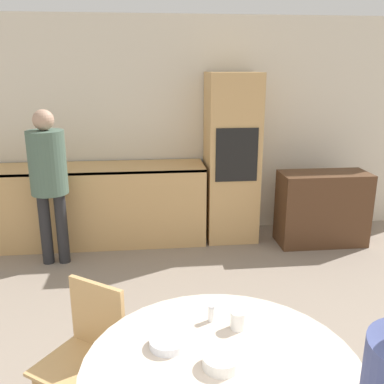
{
  "coord_description": "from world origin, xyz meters",
  "views": [
    {
      "loc": [
        -0.34,
        -0.29,
        2.03
      ],
      "look_at": [
        -0.01,
        2.76,
        1.12
      ],
      "focal_mm": 40.0,
      "sensor_mm": 36.0,
      "label": 1
    }
  ],
  "objects": [
    {
      "name": "cup",
      "position": [
        0.08,
        1.53,
        0.82
      ],
      "size": [
        0.08,
        0.08,
        0.09
      ],
      "color": "white",
      "rests_on": "dining_table"
    },
    {
      "name": "wall_back",
      "position": [
        0.0,
        4.91,
        1.3
      ],
      "size": [
        6.92,
        0.05,
        2.6
      ],
      "color": "silver",
      "rests_on": "ground_plane"
    },
    {
      "name": "chair_far_left",
      "position": [
        -0.71,
        1.83,
        0.49
      ],
      "size": [
        0.56,
        0.56,
        0.86
      ],
      "rotation": [
        0.0,
        0.0,
        5.66
      ],
      "color": "tan",
      "rests_on": "ground_plane"
    },
    {
      "name": "salt_shaker",
      "position": [
        -0.04,
        1.61,
        0.81
      ],
      "size": [
        0.03,
        0.03,
        0.09
      ],
      "color": "white",
      "rests_on": "dining_table"
    },
    {
      "name": "person_standing",
      "position": [
        -1.34,
        4.04,
        1.0
      ],
      "size": [
        0.37,
        0.37,
        1.63
      ],
      "color": "#262628",
      "rests_on": "ground_plane"
    },
    {
      "name": "kitchen_counter",
      "position": [
        -1.15,
        4.57,
        0.48
      ],
      "size": [
        2.92,
        0.6,
        0.93
      ],
      "color": "tan",
      "rests_on": "ground_plane"
    },
    {
      "name": "bowl_near",
      "position": [
        -0.05,
        1.25,
        0.8
      ],
      "size": [
        0.16,
        0.16,
        0.05
      ],
      "color": "white",
      "rests_on": "dining_table"
    },
    {
      "name": "sideboard",
      "position": [
        1.68,
        4.26,
        0.43
      ],
      "size": [
        1.02,
        0.45,
        0.86
      ],
      "color": "#51331E",
      "rests_on": "ground_plane"
    },
    {
      "name": "bowl_centre",
      "position": [
        -0.27,
        1.42,
        0.79
      ],
      "size": [
        0.17,
        0.17,
        0.04
      ],
      "color": "silver",
      "rests_on": "dining_table"
    },
    {
      "name": "oven_unit",
      "position": [
        0.65,
        4.58,
        0.98
      ],
      "size": [
        0.59,
        0.59,
        1.96
      ],
      "color": "tan",
      "rests_on": "ground_plane"
    }
  ]
}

